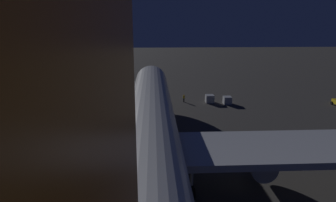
{
  "coord_description": "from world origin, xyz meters",
  "views": [
    {
      "loc": [
        -0.43,
        37.78,
        17.35
      ],
      "look_at": [
        -3.0,
        -12.86,
        3.5
      ],
      "focal_mm": 31.61,
      "sensor_mm": 36.0,
      "label": 1
    }
  ],
  "objects_px": {
    "baggage_container_mid_row": "(210,99)",
    "airliner_at_gate": "(150,143)",
    "ground_crew_by_belt_loader": "(184,98)",
    "traffic_cone_nose_port": "(162,103)",
    "traffic_cone_nose_starboard": "(141,104)",
    "jet_bridge": "(89,92)",
    "apron_floodlight_mast": "(27,63)",
    "baggage_container_spare": "(227,100)"
  },
  "relations": [
    {
      "from": "apron_floodlight_mast",
      "to": "traffic_cone_nose_port",
      "type": "distance_m",
      "value": 29.06
    },
    {
      "from": "jet_bridge",
      "to": "baggage_container_spare",
      "type": "xyz_separation_m",
      "value": [
        -26.66,
        -11.36,
        -4.82
      ]
    },
    {
      "from": "traffic_cone_nose_starboard",
      "to": "airliner_at_gate",
      "type": "bearing_deg",
      "value": 93.79
    },
    {
      "from": "traffic_cone_nose_port",
      "to": "traffic_cone_nose_starboard",
      "type": "xyz_separation_m",
      "value": [
        4.4,
        0.0,
        0.0
      ]
    },
    {
      "from": "baggage_container_spare",
      "to": "airliner_at_gate",
      "type": "bearing_deg",
      "value": 63.82
    },
    {
      "from": "jet_bridge",
      "to": "ground_crew_by_belt_loader",
      "type": "relative_size",
      "value": 11.08
    },
    {
      "from": "jet_bridge",
      "to": "baggage_container_mid_row",
      "type": "distance_m",
      "value": 26.75
    },
    {
      "from": "airliner_at_gate",
      "to": "baggage_container_mid_row",
      "type": "xyz_separation_m",
      "value": [
        -12.69,
        -34.36,
        -4.69
      ]
    },
    {
      "from": "jet_bridge",
      "to": "airliner_at_gate",
      "type": "bearing_deg",
      "value": 115.58
    },
    {
      "from": "airliner_at_gate",
      "to": "ground_crew_by_belt_loader",
      "type": "distance_m",
      "value": 36.03
    },
    {
      "from": "baggage_container_spare",
      "to": "ground_crew_by_belt_loader",
      "type": "height_order",
      "value": "ground_crew_by_belt_loader"
    },
    {
      "from": "airliner_at_gate",
      "to": "traffic_cone_nose_port",
      "type": "relative_size",
      "value": 125.68
    },
    {
      "from": "apron_floodlight_mast",
      "to": "baggage_container_spare",
      "type": "bearing_deg",
      "value": 177.63
    },
    {
      "from": "apron_floodlight_mast",
      "to": "baggage_container_mid_row",
      "type": "height_order",
      "value": "apron_floodlight_mast"
    },
    {
      "from": "apron_floodlight_mast",
      "to": "traffic_cone_nose_starboard",
      "type": "relative_size",
      "value": 27.32
    },
    {
      "from": "traffic_cone_nose_port",
      "to": "traffic_cone_nose_starboard",
      "type": "bearing_deg",
      "value": 0.0
    },
    {
      "from": "apron_floodlight_mast",
      "to": "ground_crew_by_belt_loader",
      "type": "height_order",
      "value": "apron_floodlight_mast"
    },
    {
      "from": "baggage_container_mid_row",
      "to": "baggage_container_spare",
      "type": "xyz_separation_m",
      "value": [
        -3.58,
        1.28,
        -0.04
      ]
    },
    {
      "from": "airliner_at_gate",
      "to": "ground_crew_by_belt_loader",
      "type": "height_order",
      "value": "airliner_at_gate"
    },
    {
      "from": "jet_bridge",
      "to": "apron_floodlight_mast",
      "type": "bearing_deg",
      "value": -40.91
    },
    {
      "from": "jet_bridge",
      "to": "apron_floodlight_mast",
      "type": "xyz_separation_m",
      "value": [
        15.11,
        -13.09,
        3.28
      ]
    },
    {
      "from": "apron_floodlight_mast",
      "to": "jet_bridge",
      "type": "bearing_deg",
      "value": 139.09
    },
    {
      "from": "baggage_container_spare",
      "to": "traffic_cone_nose_port",
      "type": "xyz_separation_m",
      "value": [
        14.06,
        -0.13,
        -0.52
      ]
    },
    {
      "from": "traffic_cone_nose_starboard",
      "to": "ground_crew_by_belt_loader",
      "type": "bearing_deg",
      "value": -168.87
    },
    {
      "from": "baggage_container_mid_row",
      "to": "traffic_cone_nose_port",
      "type": "height_order",
      "value": "baggage_container_mid_row"
    },
    {
      "from": "baggage_container_spare",
      "to": "apron_floodlight_mast",
      "type": "bearing_deg",
      "value": -2.37
    },
    {
      "from": "jet_bridge",
      "to": "baggage_container_mid_row",
      "type": "height_order",
      "value": "jet_bridge"
    },
    {
      "from": "baggage_container_mid_row",
      "to": "ground_crew_by_belt_loader",
      "type": "bearing_deg",
      "value": -6.84
    },
    {
      "from": "apron_floodlight_mast",
      "to": "traffic_cone_nose_port",
      "type": "xyz_separation_m",
      "value": [
        -27.7,
        1.6,
        -8.62
      ]
    },
    {
      "from": "jet_bridge",
      "to": "traffic_cone_nose_port",
      "type": "height_order",
      "value": "jet_bridge"
    },
    {
      "from": "baggage_container_spare",
      "to": "traffic_cone_nose_port",
      "type": "distance_m",
      "value": 14.07
    },
    {
      "from": "jet_bridge",
      "to": "baggage_container_spare",
      "type": "distance_m",
      "value": 29.37
    },
    {
      "from": "jet_bridge",
      "to": "baggage_container_spare",
      "type": "relative_size",
      "value": 10.42
    },
    {
      "from": "baggage_container_spare",
      "to": "ground_crew_by_belt_loader",
      "type": "bearing_deg",
      "value": -12.04
    },
    {
      "from": "baggage_container_mid_row",
      "to": "jet_bridge",
      "type": "bearing_deg",
      "value": 28.72
    },
    {
      "from": "ground_crew_by_belt_loader",
      "to": "traffic_cone_nose_port",
      "type": "relative_size",
      "value": 3.12
    },
    {
      "from": "ground_crew_by_belt_loader",
      "to": "traffic_cone_nose_starboard",
      "type": "bearing_deg",
      "value": 11.13
    },
    {
      "from": "traffic_cone_nose_port",
      "to": "traffic_cone_nose_starboard",
      "type": "relative_size",
      "value": 1.0
    },
    {
      "from": "airliner_at_gate",
      "to": "baggage_container_spare",
      "type": "height_order",
      "value": "airliner_at_gate"
    },
    {
      "from": "jet_bridge",
      "to": "baggage_container_spare",
      "type": "height_order",
      "value": "jet_bridge"
    },
    {
      "from": "baggage_container_mid_row",
      "to": "airliner_at_gate",
      "type": "bearing_deg",
      "value": 69.73
    },
    {
      "from": "baggage_container_spare",
      "to": "ground_crew_by_belt_loader",
      "type": "xyz_separation_m",
      "value": [
        9.17,
        -1.95,
        0.14
      ]
    }
  ]
}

